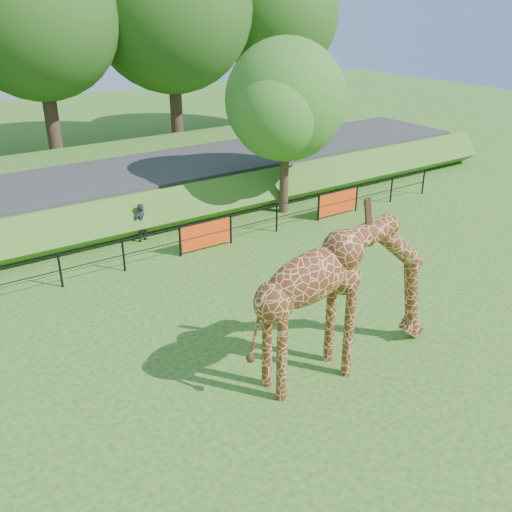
% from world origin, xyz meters
% --- Properties ---
extents(ground, '(90.00, 90.00, 0.00)m').
position_xyz_m(ground, '(0.00, 0.00, 0.00)').
color(ground, '#245615').
rests_on(ground, ground).
extents(giraffe, '(5.16, 1.18, 3.66)m').
position_xyz_m(giraffe, '(2.32, 0.24, 1.83)').
color(giraffe, '#5E2B13').
rests_on(giraffe, ground).
extents(perimeter_fence, '(28.07, 0.10, 1.10)m').
position_xyz_m(perimeter_fence, '(0.00, 8.00, 0.55)').
color(perimeter_fence, black).
rests_on(perimeter_fence, ground).
extents(embankment, '(40.00, 9.00, 1.30)m').
position_xyz_m(embankment, '(0.00, 15.50, 0.65)').
color(embankment, '#245615').
rests_on(embankment, ground).
extents(road, '(40.00, 5.00, 0.12)m').
position_xyz_m(road, '(0.00, 14.00, 1.36)').
color(road, '#323235').
rests_on(road, embankment).
extents(visitor, '(0.60, 0.51, 1.41)m').
position_xyz_m(visitor, '(1.47, 9.98, 0.70)').
color(visitor, black).
rests_on(visitor, ground).
extents(tree_east, '(5.40, 4.71, 6.76)m').
position_xyz_m(tree_east, '(7.60, 9.63, 4.28)').
color(tree_east, '#332517').
rests_on(tree_east, ground).
extents(bg_tree_line, '(37.30, 8.80, 11.82)m').
position_xyz_m(bg_tree_line, '(1.89, 22.00, 7.19)').
color(bg_tree_line, '#332517').
rests_on(bg_tree_line, ground).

